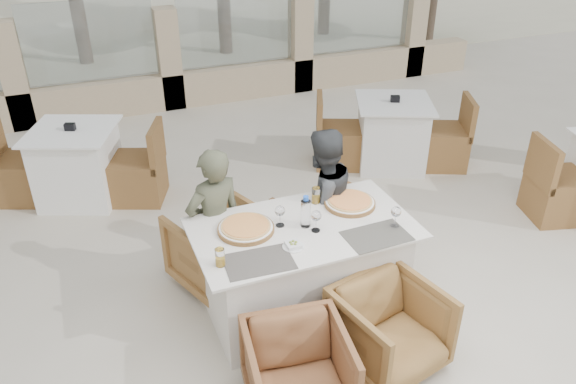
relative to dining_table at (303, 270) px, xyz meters
name	(u,v)px	position (x,y,z in m)	size (l,w,h in m)	color
ground	(303,317)	(-0.03, -0.09, -0.39)	(80.00, 80.00, 0.00)	beige
perimeter_wall_far	(168,52)	(-0.03, 4.71, 0.42)	(10.00, 0.34, 1.60)	#CBB48F
dining_table	(303,270)	(0.00, 0.00, 0.00)	(1.60, 0.90, 0.77)	silver
placemat_near_left	(259,262)	(-0.44, -0.27, 0.39)	(0.45, 0.30, 0.00)	#514B45
placemat_near_right	(377,236)	(0.43, -0.30, 0.39)	(0.45, 0.30, 0.00)	#504C44
pizza_left	(246,228)	(-0.40, 0.11, 0.41)	(0.41, 0.41, 0.05)	orange
pizza_right	(350,202)	(0.45, 0.15, 0.41)	(0.39, 0.39, 0.05)	orange
water_bottle	(306,211)	(0.02, 0.01, 0.51)	(0.07, 0.07, 0.25)	#A1BED4
wine_glass_centre	(280,215)	(-0.15, 0.08, 0.48)	(0.08, 0.08, 0.18)	white
wine_glass_near	(316,220)	(0.06, -0.08, 0.48)	(0.08, 0.08, 0.18)	white
wine_glass_corner	(396,216)	(0.61, -0.24, 0.48)	(0.08, 0.08, 0.18)	white
beer_glass_left	(220,257)	(-0.68, -0.21, 0.45)	(0.06, 0.06, 0.13)	yellow
beer_glass_right	(316,195)	(0.22, 0.28, 0.45)	(0.06, 0.06, 0.13)	gold
olive_dish	(293,244)	(-0.16, -0.20, 0.41)	(0.11, 0.11, 0.04)	silver
armchair_far_left	(222,249)	(-0.47, 0.56, -0.06)	(0.70, 0.72, 0.66)	olive
armchair_far_right	(327,230)	(0.43, 0.48, -0.05)	(0.71, 0.73, 0.67)	brown
armchair_near_left	(298,373)	(-0.39, -0.84, -0.09)	(0.63, 0.64, 0.59)	brown
armchair_near_right	(389,329)	(0.33, -0.72, -0.08)	(0.65, 0.67, 0.61)	olive
diner_left	(215,225)	(-0.54, 0.45, 0.26)	(0.47, 0.31, 1.28)	#4D4F3A
diner_right	(321,204)	(0.34, 0.43, 0.26)	(0.63, 0.49, 1.29)	#3B3E41
bg_table_a	(78,165)	(-1.45, 2.45, 0.00)	(1.64, 0.82, 0.77)	white
bg_table_b	(392,134)	(1.93, 1.93, 0.00)	(1.64, 0.82, 0.77)	silver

